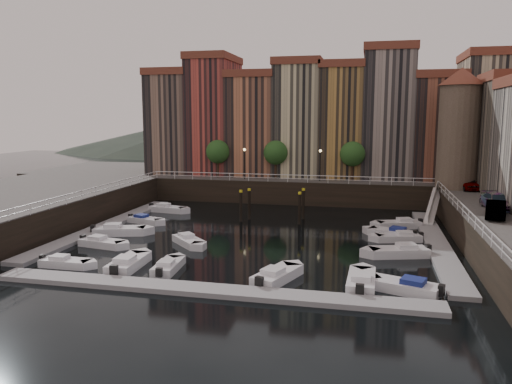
% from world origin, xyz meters
% --- Properties ---
extents(ground, '(200.00, 200.00, 0.00)m').
position_xyz_m(ground, '(0.00, 0.00, 0.00)').
color(ground, black).
rests_on(ground, ground).
extents(quay_far, '(80.00, 20.00, 3.00)m').
position_xyz_m(quay_far, '(0.00, 26.00, 1.50)').
color(quay_far, black).
rests_on(quay_far, ground).
extents(quay_left, '(20.00, 36.00, 3.00)m').
position_xyz_m(quay_left, '(-28.00, -2.00, 1.50)').
color(quay_left, black).
rests_on(quay_left, ground).
extents(dock_left, '(2.00, 28.00, 0.35)m').
position_xyz_m(dock_left, '(-16.20, -1.00, 0.17)').
color(dock_left, gray).
rests_on(dock_left, ground).
extents(dock_right, '(2.00, 28.00, 0.35)m').
position_xyz_m(dock_right, '(16.20, -1.00, 0.17)').
color(dock_right, gray).
rests_on(dock_right, ground).
extents(dock_near, '(30.00, 2.00, 0.35)m').
position_xyz_m(dock_near, '(0.00, -17.00, 0.17)').
color(dock_near, gray).
rests_on(dock_near, ground).
extents(mountains, '(145.00, 100.00, 18.00)m').
position_xyz_m(mountains, '(1.72, 110.00, 7.92)').
color(mountains, '#2D382D').
rests_on(mountains, ground).
extents(far_terrace, '(48.70, 10.30, 17.50)m').
position_xyz_m(far_terrace, '(3.31, 23.50, 10.95)').
color(far_terrace, '#7E6250').
rests_on(far_terrace, quay_far).
extents(corner_tower, '(5.20, 5.20, 13.80)m').
position_xyz_m(corner_tower, '(20.00, 14.50, 10.19)').
color(corner_tower, '#6B5B4C').
rests_on(corner_tower, quay_right).
extents(promenade_trees, '(21.20, 3.20, 5.20)m').
position_xyz_m(promenade_trees, '(-1.33, 18.20, 6.58)').
color(promenade_trees, black).
rests_on(promenade_trees, quay_far).
extents(street_lamps, '(10.36, 0.36, 4.18)m').
position_xyz_m(street_lamps, '(-1.00, 17.20, 5.90)').
color(street_lamps, black).
rests_on(street_lamps, quay_far).
extents(railings, '(36.08, 34.04, 0.52)m').
position_xyz_m(railings, '(0.00, 4.88, 3.79)').
color(railings, white).
rests_on(railings, ground).
extents(gangway, '(2.78, 8.32, 3.73)m').
position_xyz_m(gangway, '(17.10, 10.00, 1.92)').
color(gangway, white).
rests_on(gangway, ground).
extents(mooring_pilings, '(6.79, 3.22, 3.78)m').
position_xyz_m(mooring_pilings, '(0.04, 6.02, 1.65)').
color(mooring_pilings, black).
rests_on(mooring_pilings, ground).
extents(boat_left_0, '(4.10, 1.51, 0.94)m').
position_xyz_m(boat_left_0, '(-12.32, -14.00, 0.32)').
color(boat_left_0, silver).
rests_on(boat_left_0, ground).
extents(boat_left_1, '(4.54, 2.30, 1.02)m').
position_xyz_m(boat_left_1, '(-12.66, -8.00, 0.34)').
color(boat_left_1, silver).
rests_on(boat_left_1, ground).
extents(boat_left_2, '(5.29, 3.17, 1.19)m').
position_xyz_m(boat_left_2, '(-13.39, -3.59, 0.40)').
color(boat_left_2, silver).
rests_on(boat_left_2, ground).
extents(boat_left_3, '(4.33, 2.56, 0.97)m').
position_xyz_m(boat_left_3, '(-13.26, 1.91, 0.33)').
color(boat_left_3, silver).
rests_on(boat_left_3, ground).
extents(boat_left_4, '(4.81, 2.34, 1.08)m').
position_xyz_m(boat_left_4, '(-13.39, 8.34, 0.36)').
color(boat_left_4, silver).
rests_on(boat_left_4, ground).
extents(boat_right_0, '(4.94, 3.22, 1.11)m').
position_xyz_m(boat_right_0, '(12.70, -14.04, 0.38)').
color(boat_right_0, silver).
rests_on(boat_right_0, ground).
extents(boat_right_1, '(5.15, 3.12, 1.16)m').
position_xyz_m(boat_right_1, '(12.85, -5.39, 0.39)').
color(boat_right_1, silver).
rests_on(boat_right_1, ground).
extents(boat_right_2, '(4.41, 2.54, 0.99)m').
position_xyz_m(boat_right_2, '(13.07, -0.14, 0.33)').
color(boat_right_2, silver).
rests_on(boat_right_2, ground).
extents(boat_right_3, '(4.63, 3.04, 1.04)m').
position_xyz_m(boat_right_3, '(12.55, 1.54, 0.35)').
color(boat_right_3, silver).
rests_on(boat_right_3, ground).
extents(boat_right_4, '(4.80, 2.96, 1.08)m').
position_xyz_m(boat_right_4, '(13.42, 5.63, 0.36)').
color(boat_right_4, silver).
rests_on(boat_right_4, ground).
extents(boat_near_0, '(2.05, 5.07, 1.15)m').
position_xyz_m(boat_near_0, '(-7.37, -13.35, 0.39)').
color(boat_near_0, silver).
rests_on(boat_near_0, ground).
extents(boat_near_1, '(1.84, 4.28, 0.97)m').
position_xyz_m(boat_near_1, '(-4.22, -13.18, 0.33)').
color(boat_near_1, silver).
rests_on(boat_near_1, ground).
extents(boat_near_2, '(3.20, 4.98, 1.12)m').
position_xyz_m(boat_near_2, '(4.09, -13.68, 0.38)').
color(boat_near_2, silver).
rests_on(boat_near_2, ground).
extents(boat_near_3, '(1.91, 5.00, 1.14)m').
position_xyz_m(boat_near_3, '(9.88, -13.60, 0.39)').
color(boat_near_3, silver).
rests_on(boat_near_3, ground).
extents(car_a, '(2.48, 4.61, 1.49)m').
position_xyz_m(car_a, '(21.07, 13.39, 3.75)').
color(car_a, gray).
rests_on(car_a, quay_right).
extents(car_b, '(2.39, 4.50, 1.41)m').
position_xyz_m(car_b, '(20.38, -3.06, 3.71)').
color(car_b, gray).
rests_on(car_b, quay_right).
extents(car_c, '(2.60, 5.02, 1.39)m').
position_xyz_m(car_c, '(21.49, 1.29, 3.70)').
color(car_c, gray).
rests_on(car_c, quay_right).
extents(boat_extra_571, '(3.99, 4.03, 1.00)m').
position_xyz_m(boat_extra_571, '(-5.44, -5.64, 0.34)').
color(boat_extra_571, silver).
rests_on(boat_extra_571, ground).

